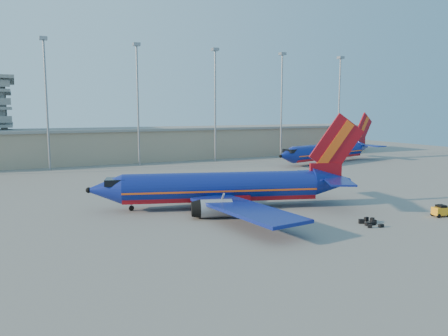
{
  "coord_description": "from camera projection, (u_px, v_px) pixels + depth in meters",
  "views": [
    {
      "loc": [
        -31.31,
        -56.44,
        13.14
      ],
      "look_at": [
        -1.65,
        5.82,
        4.0
      ],
      "focal_mm": 35.0,
      "sensor_mm": 36.0,
      "label": 1
    }
  ],
  "objects": [
    {
      "name": "aircraft_main",
      "position": [
        227.0,
        188.0,
        58.94
      ],
      "size": [
        36.63,
        34.68,
        12.76
      ],
      "rotation": [
        0.0,
        0.0,
        -0.3
      ],
      "color": "navy",
      "rests_on": "ground"
    },
    {
      "name": "ground",
      "position": [
        251.0,
        198.0,
        65.59
      ],
      "size": [
        220.0,
        220.0,
        0.0
      ],
      "primitive_type": "plane",
      "color": "slate",
      "rests_on": "ground"
    },
    {
      "name": "baggage_tug",
      "position": [
        441.0,
        211.0,
        54.24
      ],
      "size": [
        2.21,
        1.54,
        1.47
      ],
      "rotation": [
        0.0,
        0.0,
        -0.16
      ],
      "color": "orange",
      "rests_on": "ground"
    },
    {
      "name": "light_mast_row",
      "position": [
        178.0,
        92.0,
        106.58
      ],
      "size": [
        101.6,
        1.6,
        28.65
      ],
      "color": "gray",
      "rests_on": "ground"
    },
    {
      "name": "terminal_building",
      "position": [
        181.0,
        142.0,
        121.2
      ],
      "size": [
        122.0,
        16.0,
        8.5
      ],
      "color": "gray",
      "rests_on": "ground"
    },
    {
      "name": "luggage_pile",
      "position": [
        370.0,
        222.0,
        50.68
      ],
      "size": [
        2.65,
        3.1,
        0.54
      ],
      "color": "black",
      "rests_on": "ground"
    },
    {
      "name": "aircraft_second",
      "position": [
        329.0,
        151.0,
        109.94
      ],
      "size": [
        36.41,
        17.21,
        12.57
      ],
      "rotation": [
        0.0,
        0.0,
        0.25
      ],
      "color": "navy",
      "rests_on": "ground"
    }
  ]
}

